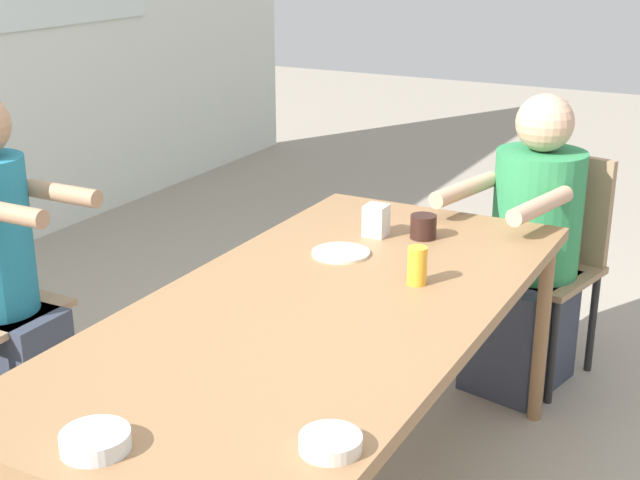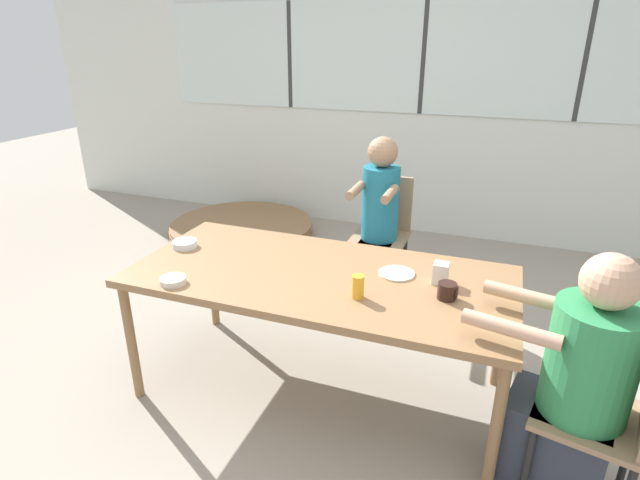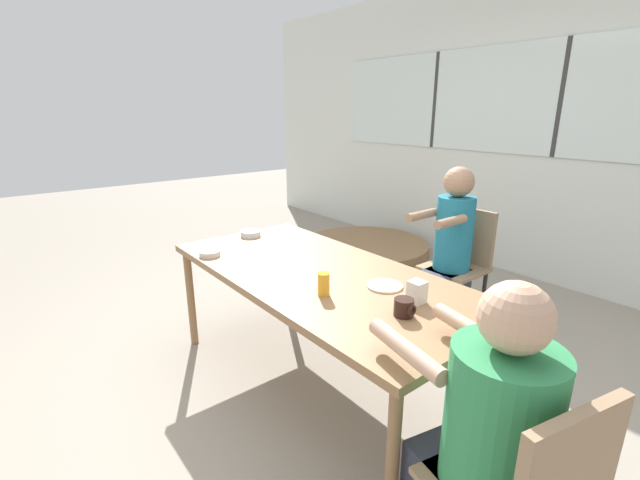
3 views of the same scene
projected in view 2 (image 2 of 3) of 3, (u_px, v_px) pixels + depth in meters
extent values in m
plane|color=gray|center=(320.00, 389.00, 2.78)|extent=(16.00, 16.00, 0.00)
cube|color=silver|center=(422.00, 86.00, 4.57)|extent=(8.40, 0.06, 2.80)
cube|color=silver|center=(424.00, 57.00, 4.44)|extent=(5.20, 0.02, 0.98)
cube|color=#333333|center=(290.00, 56.00, 4.86)|extent=(0.04, 0.01, 0.98)
cube|color=#333333|center=(423.00, 57.00, 4.43)|extent=(0.04, 0.01, 0.98)
cube|color=#333333|center=(585.00, 60.00, 4.01)|extent=(0.04, 0.01, 0.98)
cube|color=olive|center=(320.00, 277.00, 2.52)|extent=(1.91, 0.89, 0.04)
cylinder|color=olive|center=(131.00, 342.00, 2.61)|extent=(0.05, 0.05, 0.68)
cylinder|color=olive|center=(495.00, 432.00, 2.02)|extent=(0.05, 0.05, 0.68)
cylinder|color=olive|center=(212.00, 279.00, 3.29)|extent=(0.05, 0.05, 0.68)
cylinder|color=olive|center=(502.00, 332.00, 2.70)|extent=(0.05, 0.05, 0.68)
cube|color=#937556|center=(590.00, 416.00, 1.97)|extent=(0.48, 0.48, 0.03)
cylinder|color=black|center=(526.00, 468.00, 2.01)|extent=(0.03, 0.03, 0.41)
cylinder|color=black|center=(543.00, 418.00, 2.27)|extent=(0.03, 0.03, 0.41)
cylinder|color=black|center=(629.00, 449.00, 2.10)|extent=(0.03, 0.03, 0.41)
cube|color=#937556|center=(379.00, 238.00, 3.73)|extent=(0.40, 0.40, 0.03)
cube|color=#937556|center=(386.00, 202.00, 3.80)|extent=(0.38, 0.04, 0.42)
cylinder|color=black|center=(395.00, 277.00, 3.61)|extent=(0.03, 0.03, 0.41)
cylinder|color=black|center=(350.00, 270.00, 3.72)|extent=(0.03, 0.03, 0.41)
cylinder|color=black|center=(405.00, 259.00, 3.91)|extent=(0.03, 0.03, 0.41)
cylinder|color=black|center=(363.00, 253.00, 4.02)|extent=(0.03, 0.03, 0.41)
cube|color=#333847|center=(552.00, 446.00, 2.11)|extent=(0.45, 0.38, 0.44)
cylinder|color=#2D844C|center=(591.00, 361.00, 1.90)|extent=(0.33, 0.33, 0.47)
sphere|color=tan|center=(611.00, 281.00, 1.77)|extent=(0.21, 0.21, 0.21)
cylinder|color=tan|center=(510.00, 329.00, 1.88)|extent=(0.37, 0.14, 0.06)
cylinder|color=tan|center=(528.00, 297.00, 2.11)|extent=(0.37, 0.14, 0.06)
cube|color=#333847|center=(375.00, 268.00, 3.73)|extent=(0.24, 0.32, 0.44)
cylinder|color=#1E7089|center=(380.00, 203.00, 3.59)|extent=(0.26, 0.26, 0.54)
sphere|color=#A37A5B|center=(382.00, 152.00, 3.45)|extent=(0.21, 0.21, 0.21)
cylinder|color=#A37A5B|center=(390.00, 194.00, 3.30)|extent=(0.06, 0.29, 0.06)
cylinder|color=#A37A5B|center=(356.00, 190.00, 3.38)|extent=(0.06, 0.29, 0.06)
cylinder|color=black|center=(447.00, 291.00, 2.25)|extent=(0.09, 0.09, 0.08)
torus|color=black|center=(457.00, 293.00, 2.24)|extent=(0.01, 0.06, 0.06)
cylinder|color=gold|center=(358.00, 287.00, 2.25)|extent=(0.06, 0.06, 0.11)
cube|color=silver|center=(441.00, 273.00, 2.39)|extent=(0.07, 0.07, 0.10)
cylinder|color=silver|center=(185.00, 244.00, 2.82)|extent=(0.14, 0.14, 0.04)
cylinder|color=silver|center=(173.00, 280.00, 2.40)|extent=(0.12, 0.12, 0.03)
cylinder|color=beige|center=(397.00, 273.00, 2.50)|extent=(0.18, 0.18, 0.01)
cylinder|color=olive|center=(243.00, 236.00, 4.88)|extent=(1.36, 1.36, 0.03)
cylinder|color=olive|center=(242.00, 233.00, 4.87)|extent=(1.37, 1.37, 0.03)
cylinder|color=olive|center=(242.00, 230.00, 4.86)|extent=(1.36, 1.36, 0.03)
cylinder|color=olive|center=(242.00, 227.00, 4.85)|extent=(1.37, 1.37, 0.03)
cylinder|color=olive|center=(242.00, 224.00, 4.83)|extent=(1.36, 1.36, 0.03)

